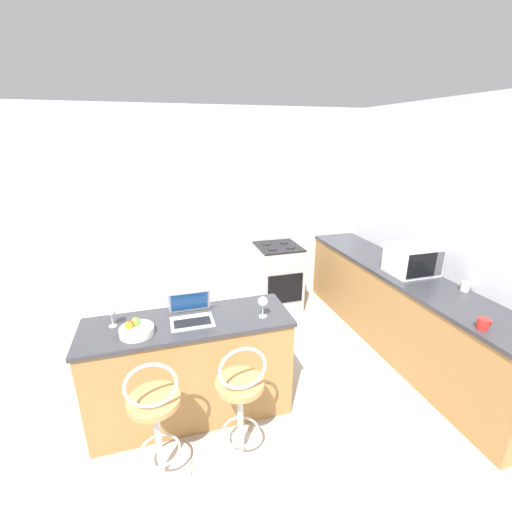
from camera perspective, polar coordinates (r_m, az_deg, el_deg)
name	(u,v)px	position (r m, az deg, el deg)	size (l,w,h in m)	color
ground_plane	(264,467)	(2.89, 1.31, -31.70)	(20.00, 20.00, 0.00)	#ADA393
wall_back	(203,214)	(4.49, -8.79, 6.96)	(12.00, 0.06, 2.60)	silver
breakfast_bar	(191,368)	(3.01, -10.72, -17.85)	(1.62, 0.55, 0.89)	#9E703D
counter_right	(399,309)	(4.12, 22.77, -8.22)	(0.60, 3.13, 0.89)	#9E703D
bar_stool_near	(157,425)	(2.58, -16.22, -25.39)	(0.40, 0.40, 1.00)	silver
bar_stool_far	(241,407)	(2.61, -2.56, -23.78)	(0.40, 0.40, 1.00)	silver
laptop	(191,313)	(2.76, -10.78, -9.29)	(0.33, 0.29, 0.22)	#B7BABF
microwave	(413,259)	(3.90, 24.66, -0.49)	(0.47, 0.37, 0.31)	silver
stove_range	(278,277)	(4.65, 3.64, -3.53)	(0.55, 0.59, 0.90)	#9EA3A8
wine_glass_short	(263,302)	(2.71, 1.15, -7.71)	(0.08, 0.08, 0.17)	silver
mug_white	(466,286)	(3.73, 31.54, -4.31)	(0.10, 0.08, 0.09)	white
fruit_bowl	(136,329)	(2.68, -19.41, -11.47)	(0.24, 0.24, 0.11)	silver
wine_glass_tall	(111,312)	(2.80, -23.05, -8.52)	(0.08, 0.08, 0.17)	silver
mug_red	(483,324)	(3.10, 33.66, -9.38)	(0.10, 0.08, 0.09)	red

